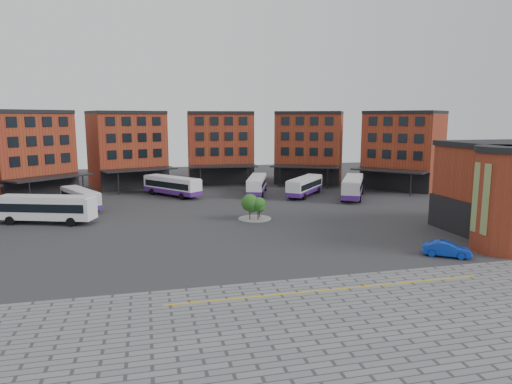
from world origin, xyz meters
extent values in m
plane|color=#28282B|center=(0.00, 0.00, 0.00)|extent=(160.00, 160.00, 0.00)
cube|color=slate|center=(2.00, -22.00, 0.01)|extent=(50.00, 22.00, 0.02)
cube|color=gold|center=(2.00, -14.00, 0.03)|extent=(26.00, 0.15, 0.02)
cube|color=maroon|center=(-31.45, 36.93, 7.00)|extent=(16.35, 16.13, 14.00)
cube|color=black|center=(-28.20, 33.32, 2.00)|extent=(10.00, 9.07, 4.00)
cube|color=black|center=(-31.45, 36.93, 14.30)|extent=(16.55, 16.35, 0.60)
cube|color=black|center=(-28.07, 33.17, 9.20)|extent=(8.60, 7.77, 8.00)
cube|color=black|center=(-26.63, 31.58, 4.00)|extent=(12.61, 11.97, 0.25)
cylinder|color=black|center=(-28.81, 27.19, 2.00)|extent=(0.20, 0.20, 4.00)
cylinder|color=black|center=(-22.05, 33.28, 2.00)|extent=(0.20, 0.20, 4.00)
cube|color=maroon|center=(-15.30, 46.44, 7.00)|extent=(15.55, 13.69, 14.00)
cube|color=black|center=(-13.72, 41.85, 2.00)|extent=(12.45, 4.71, 4.00)
cube|color=black|center=(-15.30, 46.44, 14.30)|extent=(15.65, 13.97, 0.60)
cube|color=black|center=(-13.66, 41.66, 9.20)|extent=(10.87, 3.87, 8.00)
cube|color=black|center=(-12.96, 39.63, 4.00)|extent=(13.72, 8.39, 0.25)
cylinder|color=black|center=(-16.67, 36.45, 2.00)|extent=(0.20, 0.20, 4.00)
cylinder|color=black|center=(-8.07, 39.41, 2.00)|extent=(0.20, 0.20, 4.00)
cube|color=maroon|center=(3.28, 48.89, 7.00)|extent=(13.67, 10.88, 14.00)
cube|color=black|center=(2.94, 44.05, 2.00)|extent=(13.00, 1.41, 4.00)
cube|color=black|center=(3.28, 48.89, 14.30)|extent=(13.69, 11.18, 0.60)
cube|color=black|center=(2.93, 43.85, 9.20)|extent=(11.42, 0.95, 8.00)
cube|color=black|center=(2.78, 41.70, 4.00)|extent=(13.28, 5.30, 0.25)
cylinder|color=black|center=(-1.89, 40.22, 2.00)|extent=(0.20, 0.20, 4.00)
cylinder|color=black|center=(7.19, 39.59, 2.00)|extent=(0.20, 0.20, 4.00)
cube|color=maroon|center=(21.34, 43.88, 7.00)|extent=(16.12, 14.81, 14.00)
cube|color=black|center=(19.14, 39.56, 2.00)|extent=(11.81, 6.35, 4.00)
cube|color=black|center=(21.34, 43.88, 14.30)|extent=(16.26, 15.08, 0.60)
cube|color=black|center=(19.04, 39.38, 9.20)|extent=(10.26, 5.33, 8.00)
cube|color=black|center=(18.07, 37.46, 4.00)|extent=(13.58, 9.82, 0.25)
cylinder|color=black|center=(13.20, 37.92, 2.00)|extent=(0.20, 0.20, 4.00)
cylinder|color=black|center=(21.31, 33.79, 2.00)|extent=(0.20, 0.20, 4.00)
cube|color=maroon|center=(36.00, 32.21, 7.00)|extent=(16.02, 16.39, 14.00)
cube|color=black|center=(32.29, 29.09, 2.00)|extent=(8.74, 10.28, 4.00)
cube|color=black|center=(36.00, 32.21, 14.30)|extent=(16.25, 16.58, 0.60)
cube|color=black|center=(32.14, 28.96, 9.20)|extent=(7.47, 8.86, 8.00)
cube|color=black|center=(30.49, 27.58, 4.00)|extent=(11.73, 12.79, 0.25)
cylinder|color=black|center=(26.19, 29.91, 2.00)|extent=(0.20, 0.20, 4.00)
cylinder|color=black|center=(32.03, 22.94, 2.00)|extent=(0.20, 0.20, 4.00)
cube|color=black|center=(22.90, -2.00, 2.00)|extent=(0.40, 12.00, 4.00)
cylinder|color=maroon|center=(23.00, -8.00, 5.00)|extent=(6.00, 6.00, 10.00)
cylinder|color=black|center=(23.00, -8.00, 10.30)|extent=(6.40, 6.40, 0.60)
cube|color=orange|center=(20.10, -8.00, 5.50)|extent=(0.12, 2.20, 7.00)
cylinder|color=gray|center=(2.00, 12.00, 0.06)|extent=(4.40, 4.40, 0.12)
cylinder|color=#332114|center=(1.20, 11.40, 0.84)|extent=(0.14, 0.14, 1.69)
sphere|color=#224517|center=(1.20, 11.40, 2.36)|extent=(2.28, 2.28, 2.28)
sphere|color=#224517|center=(1.40, 11.25, 1.86)|extent=(1.60, 1.60, 1.60)
cylinder|color=#332114|center=(2.80, 12.60, 0.70)|extent=(0.14, 0.14, 1.41)
sphere|color=#224517|center=(2.80, 12.60, 1.97)|extent=(1.67, 1.67, 1.67)
sphere|color=#224517|center=(3.00, 12.45, 1.55)|extent=(1.17, 1.17, 1.17)
cylinder|color=#332114|center=(2.20, 11.00, 0.79)|extent=(0.14, 0.14, 1.58)
sphere|color=#224517|center=(2.20, 11.00, 2.22)|extent=(1.80, 1.80, 1.80)
sphere|color=#224517|center=(2.40, 10.85, 1.74)|extent=(1.26, 1.26, 1.26)
cube|color=white|center=(-24.49, 15.89, 2.01)|extent=(12.73, 6.75, 2.78)
cube|color=black|center=(-24.49, 15.89, 2.21)|extent=(11.81, 6.48, 1.08)
cube|color=silver|center=(-24.49, 15.89, 3.46)|extent=(12.22, 6.48, 0.14)
cube|color=black|center=(-30.30, 17.89, 2.27)|extent=(0.90, 2.32, 1.25)
cylinder|color=black|center=(-28.73, 15.85, 0.57)|extent=(1.18, 0.69, 1.14)
cylinder|color=black|center=(-27.80, 18.53, 0.57)|extent=(1.18, 0.69, 1.14)
cylinder|color=black|center=(-21.17, 13.25, 0.57)|extent=(1.18, 0.69, 1.14)
cylinder|color=black|center=(-20.25, 15.93, 0.57)|extent=(1.18, 0.69, 1.14)
cube|color=silver|center=(-21.45, 24.70, 1.68)|extent=(6.81, 10.37, 2.32)
cube|color=black|center=(-21.45, 24.70, 1.85)|extent=(6.49, 9.65, 0.90)
cube|color=silver|center=(-21.45, 24.70, 2.89)|extent=(6.54, 9.96, 0.11)
cube|color=black|center=(-23.75, 29.26, 1.89)|extent=(1.85, 1.01, 1.04)
cube|color=#491C82|center=(-21.45, 24.70, 0.85)|extent=(6.87, 10.42, 0.66)
cylinder|color=black|center=(-24.01, 27.14, 0.47)|extent=(0.68, 0.97, 0.95)
cylinder|color=black|center=(-21.90, 28.21, 0.47)|extent=(0.68, 0.97, 0.95)
cylinder|color=black|center=(-21.00, 21.19, 0.47)|extent=(0.68, 0.97, 0.95)
cylinder|color=black|center=(-18.89, 22.26, 0.47)|extent=(0.68, 0.97, 0.95)
cube|color=white|center=(-7.62, 32.74, 1.91)|extent=(9.43, 11.01, 2.64)
cube|color=black|center=(-7.62, 32.74, 2.10)|extent=(8.89, 10.30, 1.02)
cube|color=silver|center=(-7.62, 32.74, 3.29)|extent=(9.05, 10.57, 0.13)
cube|color=black|center=(-11.22, 37.34, 2.16)|extent=(1.88, 1.51, 1.19)
cube|color=#491C82|center=(-7.62, 32.74, 0.97)|extent=(9.49, 11.06, 0.76)
cylinder|color=black|center=(-11.02, 34.90, 0.54)|extent=(0.92, 1.05, 1.08)
cylinder|color=black|center=(-8.90, 36.56, 0.54)|extent=(0.92, 1.05, 1.08)
cylinder|color=black|center=(-6.35, 28.92, 0.54)|extent=(0.92, 1.05, 1.08)
cylinder|color=black|center=(-4.22, 30.58, 0.54)|extent=(0.92, 1.05, 1.08)
cube|color=white|center=(6.98, 31.28, 1.80)|extent=(6.03, 11.40, 2.49)
cube|color=black|center=(6.98, 31.28, 1.98)|extent=(5.80, 10.57, 0.97)
cube|color=silver|center=(6.98, 31.28, 3.10)|extent=(5.79, 10.95, 0.12)
cube|color=black|center=(8.76, 36.48, 2.03)|extent=(2.08, 0.81, 1.12)
cube|color=#491C82|center=(6.98, 31.28, 0.91)|extent=(6.08, 11.45, 0.71)
cylinder|color=black|center=(6.94, 35.08, 0.51)|extent=(0.62, 1.06, 1.02)
cylinder|color=black|center=(9.34, 34.25, 0.51)|extent=(0.62, 1.06, 1.02)
cylinder|color=black|center=(4.61, 28.31, 0.51)|extent=(0.62, 1.06, 1.02)
cylinder|color=black|center=(7.02, 27.48, 0.51)|extent=(0.62, 1.06, 1.02)
cube|color=silver|center=(14.61, 27.71, 1.83)|extent=(9.20, 10.36, 2.52)
cube|color=black|center=(14.61, 27.71, 2.01)|extent=(8.67, 9.70, 0.98)
cube|color=silver|center=(14.61, 27.71, 3.14)|extent=(8.83, 9.95, 0.12)
cube|color=black|center=(18.16, 32.00, 2.06)|extent=(1.76, 1.49, 1.13)
cube|color=#491C82|center=(14.61, 27.71, 0.93)|extent=(9.26, 10.42, 0.72)
cylinder|color=black|center=(15.93, 31.32, 0.51)|extent=(0.89, 0.99, 1.03)
cylinder|color=black|center=(17.91, 29.68, 0.51)|extent=(0.89, 0.99, 1.03)
cylinder|color=black|center=(11.31, 25.74, 0.51)|extent=(0.89, 0.99, 1.03)
cylinder|color=black|center=(13.29, 24.10, 0.51)|extent=(0.89, 0.99, 1.03)
cube|color=silver|center=(21.69, 23.75, 2.01)|extent=(8.48, 12.25, 2.77)
cube|color=black|center=(21.69, 23.75, 2.20)|extent=(8.06, 11.41, 1.07)
cube|color=silver|center=(21.69, 23.75, 3.45)|extent=(8.15, 11.76, 0.14)
cube|color=black|center=(24.65, 29.10, 2.26)|extent=(2.16, 1.27, 1.24)
cube|color=#491C82|center=(21.69, 23.75, 1.02)|extent=(8.54, 12.31, 0.79)
cylinder|color=black|center=(22.38, 27.91, 0.57)|extent=(0.84, 1.15, 1.13)
cylinder|color=black|center=(24.85, 26.55, 0.57)|extent=(0.84, 1.15, 1.13)
cylinder|color=black|center=(18.53, 20.95, 0.57)|extent=(0.84, 1.15, 1.13)
cylinder|color=black|center=(21.00, 19.58, 0.57)|extent=(0.84, 1.15, 1.13)
imported|color=#0D33B1|center=(16.32, -8.47, 0.73)|extent=(4.55, 3.82, 1.47)
camera|label=1|loc=(-11.79, -45.71, 13.40)|focal=32.00mm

